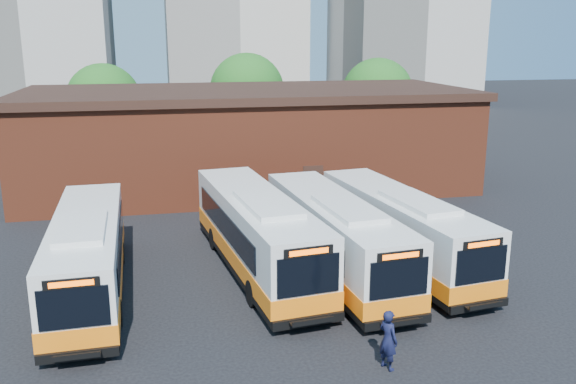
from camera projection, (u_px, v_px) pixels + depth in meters
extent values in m
plane|color=black|center=(326.00, 311.00, 22.13)|extent=(220.00, 220.00, 0.00)
cube|color=silver|center=(88.00, 252.00, 23.27)|extent=(2.83, 11.38, 2.68)
cube|color=orange|center=(89.00, 271.00, 23.47)|extent=(2.88, 11.42, 0.66)
cube|color=black|center=(90.00, 283.00, 23.58)|extent=(2.87, 11.42, 0.24)
cube|color=black|center=(74.00, 308.00, 17.87)|extent=(2.04, 0.13, 1.27)
cube|color=black|center=(71.00, 283.00, 17.67)|extent=(1.60, 0.12, 0.30)
cube|color=#FF5905|center=(71.00, 284.00, 17.64)|extent=(1.27, 0.07, 0.17)
cube|color=black|center=(78.00, 355.00, 18.19)|extent=(2.40, 0.22, 0.30)
cube|color=black|center=(77.00, 356.00, 17.97)|extent=(1.38, 0.41, 0.06)
cube|color=black|center=(76.00, 357.00, 17.79)|extent=(1.36, 0.09, 0.17)
cube|color=black|center=(54.00, 245.00, 23.28)|extent=(0.38, 8.80, 0.99)
cube|color=black|center=(120.00, 240.00, 23.85)|extent=(0.38, 8.80, 0.99)
cube|color=silver|center=(82.00, 227.00, 21.59)|extent=(1.78, 4.01, 0.21)
cylinder|color=black|center=(50.00, 321.00, 20.31)|extent=(0.34, 0.95, 0.94)
cylinder|color=black|center=(117.00, 314.00, 20.82)|extent=(0.34, 0.95, 0.94)
cylinder|color=black|center=(68.00, 257.00, 26.15)|extent=(0.34, 0.95, 0.94)
cylinder|color=black|center=(120.00, 253.00, 26.66)|extent=(0.34, 0.95, 0.94)
cube|color=silver|center=(257.00, 230.00, 25.59)|extent=(4.06, 12.28, 2.86)
cube|color=orange|center=(257.00, 249.00, 25.79)|extent=(4.11, 12.33, 0.70)
cube|color=black|center=(257.00, 260.00, 25.92)|extent=(4.10, 12.32, 0.25)
cube|color=black|center=(308.00, 276.00, 19.97)|extent=(2.17, 0.33, 1.36)
cube|color=black|center=(309.00, 252.00, 19.76)|extent=(1.70, 0.27, 0.32)
cube|color=#FF5905|center=(309.00, 252.00, 19.73)|extent=(1.35, 0.19, 0.18)
cube|color=black|center=(309.00, 321.00, 20.31)|extent=(2.56, 0.46, 0.32)
cube|color=black|center=(311.00, 321.00, 20.08)|extent=(1.49, 0.56, 0.06)
cube|color=black|center=(313.00, 322.00, 19.89)|extent=(1.45, 0.22, 0.18)
cube|color=black|center=(224.00, 224.00, 25.48)|extent=(1.23, 9.33, 1.05)
cube|color=black|center=(283.00, 218.00, 26.30)|extent=(1.23, 9.33, 1.05)
cube|color=silver|center=(267.00, 204.00, 23.83)|extent=(2.26, 4.40, 0.22)
cylinder|color=black|center=(253.00, 293.00, 22.41)|extent=(0.45, 1.04, 1.00)
cylinder|color=black|center=(312.00, 285.00, 23.14)|extent=(0.45, 1.04, 1.00)
cylinder|color=black|center=(214.00, 239.00, 28.48)|extent=(0.45, 1.04, 1.00)
cylinder|color=black|center=(262.00, 234.00, 29.22)|extent=(0.45, 1.04, 1.00)
cube|color=silver|center=(334.00, 233.00, 25.39)|extent=(3.55, 11.75, 2.75)
cube|color=orange|center=(334.00, 251.00, 25.59)|extent=(3.60, 11.81, 0.67)
cube|color=black|center=(333.00, 262.00, 25.71)|extent=(3.59, 11.79, 0.24)
cube|color=black|center=(399.00, 278.00, 19.95)|extent=(2.09, 0.26, 1.30)
cube|color=black|center=(400.00, 256.00, 19.74)|extent=(1.64, 0.21, 0.31)
cube|color=#FF5905|center=(401.00, 256.00, 19.71)|extent=(1.30, 0.14, 0.17)
cube|color=black|center=(398.00, 322.00, 20.27)|extent=(2.46, 0.37, 0.31)
cube|color=black|center=(401.00, 323.00, 20.05)|extent=(1.43, 0.50, 0.06)
cube|color=black|center=(404.00, 323.00, 19.87)|extent=(1.40, 0.17, 0.17)
cube|color=black|center=(303.00, 227.00, 25.33)|extent=(0.91, 8.99, 1.01)
cube|color=black|center=(358.00, 222.00, 26.05)|extent=(0.91, 8.99, 1.01)
cube|color=silver|center=(348.00, 208.00, 23.69)|extent=(2.05, 4.19, 0.21)
cylinder|color=black|center=(338.00, 295.00, 22.34)|extent=(0.40, 0.99, 0.96)
cylinder|color=black|center=(393.00, 287.00, 22.98)|extent=(0.40, 0.99, 0.96)
cylinder|color=black|center=(287.00, 241.00, 28.23)|extent=(0.40, 0.99, 0.96)
cylinder|color=black|center=(332.00, 236.00, 28.87)|extent=(0.40, 0.99, 0.96)
cube|color=silver|center=(399.00, 226.00, 26.49)|extent=(3.90, 11.57, 2.70)
cube|color=orange|center=(398.00, 243.00, 26.69)|extent=(3.95, 11.63, 0.66)
cube|color=black|center=(398.00, 253.00, 26.80)|extent=(3.94, 11.62, 0.24)
cube|color=black|center=(481.00, 265.00, 21.22)|extent=(2.04, 0.33, 1.28)
cube|color=black|center=(483.00, 244.00, 21.01)|extent=(1.60, 0.27, 0.30)
cube|color=#FF5905|center=(484.00, 244.00, 20.98)|extent=(1.27, 0.19, 0.17)
cube|color=black|center=(479.00, 306.00, 21.54)|extent=(2.41, 0.45, 0.30)
cube|color=black|center=(483.00, 306.00, 21.32)|extent=(1.41, 0.54, 0.06)
cube|color=black|center=(486.00, 306.00, 21.14)|extent=(1.36, 0.22, 0.17)
cube|color=black|center=(370.00, 221.00, 26.38)|extent=(1.22, 8.78, 0.99)
cube|color=black|center=(420.00, 215.00, 27.17)|extent=(1.22, 8.78, 0.99)
cube|color=silver|center=(418.00, 202.00, 24.84)|extent=(2.15, 4.16, 0.21)
cylinder|color=black|center=(415.00, 282.00, 23.50)|extent=(0.43, 0.98, 0.95)
cylinder|color=black|center=(463.00, 275.00, 24.20)|extent=(0.43, 0.98, 0.95)
cylinder|color=black|center=(347.00, 234.00, 29.21)|extent=(0.43, 0.98, 0.95)
cylinder|color=black|center=(387.00, 230.00, 29.91)|extent=(0.43, 0.98, 0.95)
imported|color=black|center=(388.00, 340.00, 18.07)|extent=(0.69, 0.81, 1.87)
cube|color=maroon|center=(247.00, 141.00, 40.36)|extent=(28.00, 12.00, 6.00)
cube|color=black|center=(246.00, 93.00, 39.58)|extent=(28.60, 12.60, 0.50)
cube|color=black|center=(313.00, 186.00, 35.68)|extent=(1.20, 0.08, 2.40)
cylinder|color=#382314|center=(107.00, 141.00, 50.17)|extent=(0.36, 0.36, 2.70)
sphere|color=#194A14|center=(104.00, 101.00, 49.36)|extent=(6.00, 6.00, 6.00)
cylinder|color=#382314|center=(248.00, 131.00, 54.41)|extent=(0.36, 0.36, 2.95)
sphere|color=#194A14|center=(247.00, 91.00, 53.52)|extent=(6.56, 6.56, 6.56)
cylinder|color=#382314|center=(376.00, 133.00, 53.76)|extent=(0.36, 0.36, 2.81)
sphere|color=#194A14|center=(377.00, 94.00, 52.92)|extent=(6.24, 6.24, 6.24)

